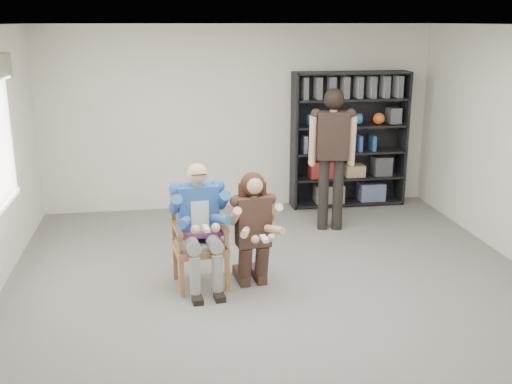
{
  "coord_description": "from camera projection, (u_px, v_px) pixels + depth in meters",
  "views": [
    {
      "loc": [
        -1.18,
        -5.56,
        2.84
      ],
      "look_at": [
        -0.2,
        0.6,
        1.05
      ],
      "focal_mm": 42.0,
      "sensor_mm": 36.0,
      "label": 1
    }
  ],
  "objects": [
    {
      "name": "seated_man",
      "position": [
        199.0,
        226.0,
        6.48
      ],
      "size": [
        0.7,
        0.9,
        1.4
      ],
      "primitive_type": null,
      "rotation": [
        0.0,
        0.0,
        0.12
      ],
      "color": "#1B4A9B",
      "rests_on": "floor"
    },
    {
      "name": "standing_man",
      "position": [
        332.0,
        161.0,
        8.22
      ],
      "size": [
        0.66,
        0.45,
        1.96
      ],
      "primitive_type": null,
      "rotation": [
        0.0,
        0.0,
        -0.2
      ],
      "color": "black",
      "rests_on": "floor"
    },
    {
      "name": "kneeling_woman",
      "position": [
        254.0,
        232.0,
        6.48
      ],
      "size": [
        0.64,
        0.92,
        1.28
      ],
      "primitive_type": null,
      "rotation": [
        0.0,
        0.0,
        0.12
      ],
      "color": "#37261E",
      "rests_on": "floor"
    },
    {
      "name": "bookshelf",
      "position": [
        349.0,
        140.0,
        9.32
      ],
      "size": [
        1.8,
        0.38,
        2.1
      ],
      "primitive_type": null,
      "color": "black",
      "rests_on": "floor"
    },
    {
      "name": "armchair",
      "position": [
        200.0,
        240.0,
        6.53
      ],
      "size": [
        0.69,
        0.67,
        1.08
      ],
      "primitive_type": null,
      "rotation": [
        0.0,
        0.0,
        0.12
      ],
      "color": "#92592D",
      "rests_on": "floor"
    },
    {
      "name": "floor",
      "position": [
        284.0,
        303.0,
        6.24
      ],
      "size": [
        6.0,
        7.0,
        0.01
      ],
      "primitive_type": "cube",
      "color": "slate",
      "rests_on": "ground"
    },
    {
      "name": "room_shell",
      "position": [
        286.0,
        173.0,
        5.86
      ],
      "size": [
        6.0,
        7.0,
        2.8
      ],
      "primitive_type": null,
      "color": "silver",
      "rests_on": "ground"
    }
  ]
}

